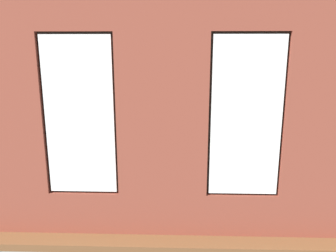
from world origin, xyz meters
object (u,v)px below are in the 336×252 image
object	(u,v)px
potted_plant_between_couches	(261,169)
potted_plant_beside_window_right	(79,174)
couch_by_window	(170,191)
cup_ceramic	(160,149)
potted_plant_foreground_right	(80,119)
potted_plant_corner_far_left	(325,183)
table_plant_small	(191,146)
potted_plant_corner_near_left	(266,120)
couch_left	(278,157)
potted_plant_near_tv	(50,168)
coffee_table	(170,155)
media_console	(41,159)
papasan_chair	(174,135)
candle_jar	(175,152)
tv_flatscreen	(38,130)
remote_black	(170,152)

from	to	relation	value
potted_plant_between_couches	potted_plant_beside_window_right	bearing A→B (deg)	3.06
couch_by_window	cup_ceramic	distance (m)	1.73
potted_plant_foreground_right	potted_plant_corner_far_left	xyz separation A→B (m)	(-4.76, 3.45, -0.22)
table_plant_small	potted_plant_between_couches	bearing A→B (deg)	121.10
potted_plant_corner_near_left	couch_left	bearing A→B (deg)	84.78
potted_plant_corner_far_left	potted_plant_beside_window_right	size ratio (longest dim) A/B	0.67
potted_plant_near_tv	potted_plant_corner_far_left	size ratio (longest dim) A/B	0.80
couch_left	coffee_table	distance (m)	2.25
coffee_table	potted_plant_near_tv	world-z (taller)	potted_plant_near_tv
couch_by_window	cup_ceramic	world-z (taller)	couch_by_window
media_console	cup_ceramic	bearing A→B (deg)	-176.16
potted_plant_near_tv	papasan_chair	bearing A→B (deg)	-132.13
table_plant_small	media_console	world-z (taller)	table_plant_small
coffee_table	candle_jar	distance (m)	0.19
coffee_table	tv_flatscreen	bearing A→B (deg)	1.36
potted_plant_foreground_right	couch_left	bearing A→B (deg)	160.92
coffee_table	potted_plant_foreground_right	world-z (taller)	potted_plant_foreground_right
tv_flatscreen	potted_plant_corner_far_left	xyz separation A→B (m)	(-5.06, 1.65, -0.38)
cup_ceramic	potted_plant_between_couches	distance (m)	2.37
tv_flatscreen	potted_plant_near_tv	world-z (taller)	tv_flatscreen
table_plant_small	potted_plant_foreground_right	distance (m)	3.24
potted_plant_foreground_right	cup_ceramic	bearing A→B (deg)	142.86
candle_jar	potted_plant_corner_far_left	xyz separation A→B (m)	(-2.28, 1.59, 0.06)
potted_plant_near_tv	potted_plant_between_couches	xyz separation A→B (m)	(-3.58, 0.59, 0.25)
tv_flatscreen	potted_plant_between_couches	size ratio (longest dim) A/B	0.85
potted_plant_corner_near_left	potted_plant_between_couches	bearing A→B (deg)	74.53
papasan_chair	potted_plant_foreground_right	world-z (taller)	potted_plant_foreground_right
papasan_chair	potted_plant_near_tv	xyz separation A→B (m)	(2.17, 2.40, 0.01)
candle_jar	potted_plant_corner_far_left	distance (m)	2.78
couch_left	potted_plant_corner_far_left	size ratio (longest dim) A/B	2.30
coffee_table	remote_black	bearing A→B (deg)	167.47
potted_plant_foreground_right	potted_plant_corner_far_left	bearing A→B (deg)	144.08
media_console	potted_plant_beside_window_right	world-z (taller)	potted_plant_beside_window_right
cup_ceramic	potted_plant_foreground_right	size ratio (longest dim) A/B	0.07
potted_plant_corner_near_left	potted_plant_beside_window_right	bearing A→B (deg)	43.03
cup_ceramic	table_plant_small	distance (m)	0.64
cup_ceramic	table_plant_small	bearing A→B (deg)	-176.45
couch_left	potted_plant_corner_far_left	distance (m)	1.87
couch_by_window	coffee_table	bearing A→B (deg)	-88.33
remote_black	potted_plant_foreground_right	distance (m)	2.95
candle_jar	cup_ceramic	bearing A→B (deg)	-34.34
potted_plant_between_couches	table_plant_small	bearing A→B (deg)	-58.90
tv_flatscreen	couch_by_window	bearing A→B (deg)	150.28
papasan_chair	potted_plant_beside_window_right	xyz separation A→B (m)	(1.41, 3.14, 0.20)
media_console	potted_plant_foreground_right	world-z (taller)	potted_plant_foreground_right
potted_plant_near_tv	potted_plant_corner_near_left	world-z (taller)	potted_plant_corner_near_left
papasan_chair	potted_plant_foreground_right	bearing A→B (deg)	-7.40
remote_black	tv_flatscreen	size ratio (longest dim) A/B	0.17
papasan_chair	potted_plant_foreground_right	size ratio (longest dim) A/B	0.73
potted_plant_foreground_right	potted_plant_near_tv	bearing A→B (deg)	95.33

